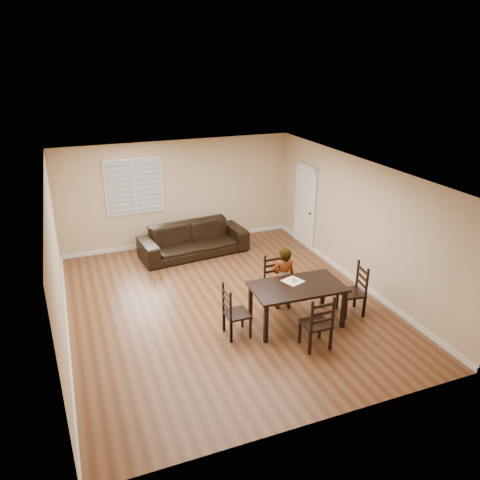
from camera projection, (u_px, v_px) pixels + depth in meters
name	position (u px, v px, depth m)	size (l,w,h in m)	color
ground	(225.00, 304.00, 9.39)	(7.00, 7.00, 0.00)	brown
room	(222.00, 216.00, 8.88)	(6.04, 7.04, 2.72)	beige
dining_table	(297.00, 290.00, 8.46)	(1.71, 1.01, 0.78)	black
chair_near	(274.00, 279.00, 9.49)	(0.42, 0.39, 0.93)	black
chair_far	(319.00, 326.00, 7.78)	(0.46, 0.43, 1.01)	black
chair_left	(231.00, 314.00, 8.17)	(0.41, 0.44, 0.98)	black
chair_right	(357.00, 291.00, 8.92)	(0.49, 0.52, 1.01)	black
child	(283.00, 279.00, 9.02)	(0.46, 0.30, 1.27)	gray
napkin	(293.00, 281.00, 8.60)	(0.32, 0.32, 0.00)	beige
donut	(294.00, 280.00, 8.59)	(0.11, 0.11, 0.04)	#D1974B
sofa	(194.00, 240.00, 11.56)	(2.63, 1.03, 0.77)	black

